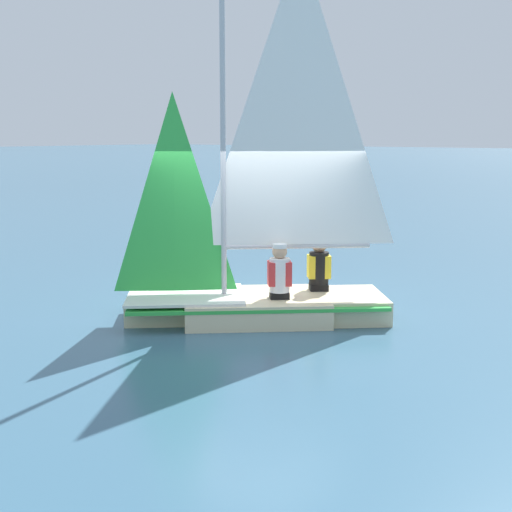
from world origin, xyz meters
The scene contains 4 objects.
ground_plane centered at (0.00, 0.00, 0.00)m, with size 260.00×260.00×0.00m, color #38607A.
sailboat_main centered at (0.04, 0.04, 0.82)m, with size 3.82×3.62×5.51m.
sailor_helm centered at (0.38, 0.06, 0.63)m, with size 0.43×0.42×1.16m.
sailor_crew centered at (0.55, 0.88, 0.63)m, with size 0.43×0.42×1.16m.
Camera 1 is at (6.29, -8.30, 2.75)m, focal length 50.00 mm.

